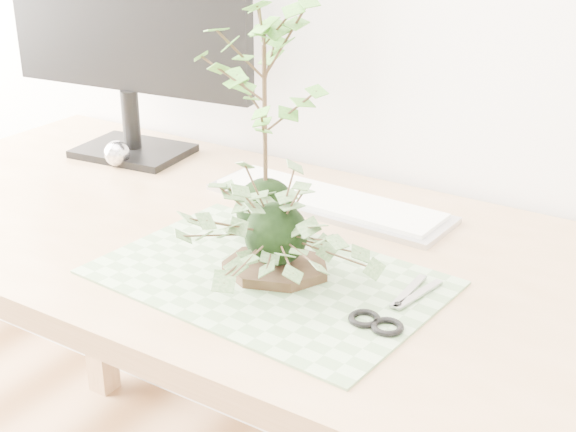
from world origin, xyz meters
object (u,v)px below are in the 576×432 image
(maple_kokedama, at_px, (264,62))
(monitor, at_px, (126,17))
(desk, at_px, (270,290))
(ivy_kokedama, at_px, (276,206))
(keyboard, at_px, (328,201))

(maple_kokedama, distance_m, monitor, 0.50)
(desk, xyz_separation_m, ivy_kokedama, (0.07, -0.09, 0.20))
(ivy_kokedama, bearing_deg, keyboard, 104.28)
(maple_kokedama, bearing_deg, ivy_kokedama, -49.50)
(ivy_kokedama, bearing_deg, monitor, 151.55)
(keyboard, height_order, monitor, monitor)
(keyboard, bearing_deg, desk, -88.10)
(desk, distance_m, monitor, 0.64)
(desk, distance_m, ivy_kokedama, 0.23)
(desk, relative_size, maple_kokedama, 3.94)
(ivy_kokedama, height_order, keyboard, ivy_kokedama)
(keyboard, bearing_deg, ivy_kokedama, -73.04)
(monitor, bearing_deg, keyboard, -9.99)
(ivy_kokedama, xyz_separation_m, monitor, (-0.55, 0.30, 0.17))
(desk, height_order, ivy_kokedama, ivy_kokedama)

